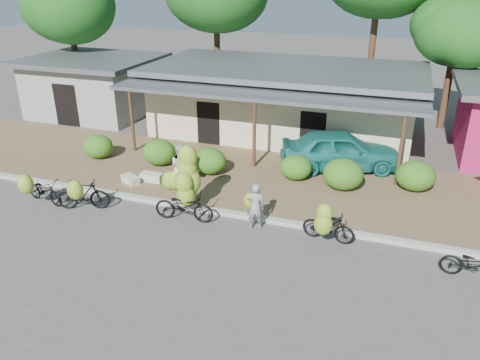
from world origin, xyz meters
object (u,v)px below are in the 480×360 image
(bike_center, at_px, (186,191))
(vendor, at_px, (255,206))
(sack_near, at_px, (152,177))
(bike_far_left, at_px, (42,190))
(teal_van, at_px, (340,150))
(bike_far_right, at_px, (476,265))
(sack_far, at_px, (131,179))
(bystander, at_px, (181,167))
(bike_left, at_px, (82,194))
(bike_right, at_px, (327,225))
(tree_near_right, at_px, (453,30))
(tree_back_left, at_px, (67,3))

(bike_center, distance_m, vendor, 2.38)
(sack_near, distance_m, vendor, 5.17)
(bike_far_left, relative_size, teal_van, 0.39)
(sack_near, height_order, vendor, vendor)
(bike_far_right, xyz_separation_m, sack_near, (-11.05, 2.63, -0.19))
(vendor, bearing_deg, sack_far, -28.15)
(bystander, bearing_deg, bike_far_right, -166.88)
(bike_left, bearing_deg, bike_right, -105.73)
(bike_far_right, height_order, bystander, bystander)
(bystander, bearing_deg, tree_near_right, -101.72)
(tree_back_left, height_order, bike_right, tree_back_left)
(bike_left, distance_m, teal_van, 9.95)
(tree_near_right, bearing_deg, vendor, -113.90)
(bike_far_left, height_order, bike_far_right, bike_far_left)
(vendor, height_order, teal_van, teal_van)
(bike_left, bearing_deg, bike_far_right, -109.56)
(bike_right, relative_size, bystander, 0.97)
(sack_near, distance_m, sack_far, 0.80)
(tree_near_right, relative_size, bike_right, 3.92)
(tree_near_right, distance_m, bike_far_right, 14.52)
(bike_far_left, bearing_deg, teal_van, -43.41)
(bike_left, distance_m, sack_far, 2.33)
(sack_far, bearing_deg, bike_center, -26.43)
(bike_right, bearing_deg, teal_van, 11.23)
(tree_back_left, bearing_deg, bike_left, -53.12)
(vendor, bearing_deg, bystander, -39.66)
(tree_near_right, distance_m, vendor, 14.93)
(bike_left, relative_size, sack_near, 2.20)
(bike_far_left, bearing_deg, bystander, -46.27)
(sack_near, xyz_separation_m, teal_van, (6.59, 3.57, 0.65))
(tree_back_left, bearing_deg, bike_center, -42.25)
(bike_left, distance_m, bystander, 3.55)
(teal_van, bearing_deg, sack_near, 99.27)
(bike_center, distance_m, bike_far_right, 8.69)
(tree_near_right, xyz_separation_m, bike_right, (-3.53, -13.29, -4.26))
(tree_back_left, height_order, bike_far_left, tree_back_left)
(bike_right, distance_m, vendor, 2.29)
(bike_far_left, height_order, bike_center, bike_center)
(sack_far, xyz_separation_m, teal_van, (7.26, 4.01, 0.66))
(bike_far_left, height_order, vendor, vendor)
(tree_back_left, xyz_separation_m, sack_near, (10.42, -9.68, -5.46))
(tree_back_left, relative_size, teal_van, 1.65)
(vendor, bearing_deg, bike_left, -5.38)
(bike_left, bearing_deg, bystander, -65.40)
(bike_right, bearing_deg, bystander, 78.24)
(bike_far_left, xyz_separation_m, vendor, (7.55, 0.80, 0.24))
(tree_near_right, bearing_deg, tree_back_left, -175.92)
(tree_back_left, height_order, sack_near, tree_back_left)
(tree_back_left, bearing_deg, bike_right, -34.01)
(bike_far_left, height_order, sack_near, bike_far_left)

